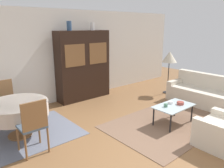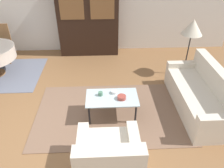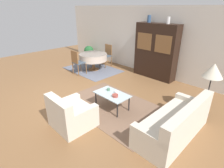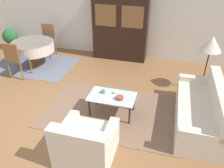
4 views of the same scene
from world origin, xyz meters
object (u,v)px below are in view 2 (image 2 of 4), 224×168
(armchair, at_px, (109,159))
(display_cabinet, at_px, (88,19))
(couch, at_px, (201,95))
(cup, at_px, (100,94))
(coffee_table, at_px, (112,99))
(bowl, at_px, (122,97))
(bowl_small, at_px, (114,92))
(dining_chair_far, at_px, (2,41))
(floor_lamp, at_px, (193,28))

(armchair, relative_size, display_cabinet, 0.43)
(couch, xyz_separation_m, cup, (-2.01, -0.10, 0.18))
(coffee_table, height_order, cup, cup)
(couch, distance_m, display_cabinet, 3.69)
(bowl, xyz_separation_m, bowl_small, (-0.13, 0.19, -0.01))
(dining_chair_far, distance_m, bowl_small, 3.86)
(dining_chair_far, bearing_deg, bowl_small, 140.79)
(armchair, bearing_deg, bowl_small, 83.70)
(coffee_table, xyz_separation_m, floor_lamp, (1.94, 1.55, 0.80))
(display_cabinet, bearing_deg, bowl, -76.58)
(cup, distance_m, bowl, 0.41)
(armchair, bearing_deg, floor_lamp, 53.99)
(armchair, relative_size, bowl_small, 8.02)
(armchair, distance_m, dining_chair_far, 4.77)
(display_cabinet, height_order, bowl, display_cabinet)
(display_cabinet, xyz_separation_m, bowl_small, (0.59, -2.80, -0.57))
(coffee_table, relative_size, bowl, 6.04)
(armchair, relative_size, floor_lamp, 0.64)
(bowl_small, bearing_deg, cup, -167.56)
(bowl, bearing_deg, armchair, -103.10)
(armchair, distance_m, floor_lamp, 3.59)
(armchair, height_order, floor_lamp, floor_lamp)
(display_cabinet, bearing_deg, couch, -49.82)
(couch, distance_m, floor_lamp, 1.65)
(cup, xyz_separation_m, bowl, (0.39, -0.13, -0.00))
(cup, bearing_deg, armchair, -85.28)
(armchair, relative_size, dining_chair_far, 0.89)
(display_cabinet, relative_size, floor_lamp, 1.48)
(couch, distance_m, dining_chair_far, 5.32)
(dining_chair_far, bearing_deg, cup, 137.51)
(couch, distance_m, bowl, 1.65)
(coffee_table, distance_m, dining_chair_far, 3.91)
(armchair, bearing_deg, cup, 94.72)
(cup, bearing_deg, bowl_small, 12.44)
(display_cabinet, height_order, dining_chair_far, display_cabinet)
(floor_lamp, bearing_deg, cup, -145.54)
(couch, bearing_deg, bowl, 97.89)
(armchair, bearing_deg, bowl, 76.90)
(floor_lamp, xyz_separation_m, bowl_small, (-1.89, -1.42, -0.73))
(bowl, bearing_deg, couch, 7.89)
(couch, height_order, dining_chair_far, dining_chair_far)
(bowl_small, bearing_deg, floor_lamp, 36.91)
(couch, bearing_deg, cup, 92.76)
(coffee_table, xyz_separation_m, bowl, (0.18, -0.06, 0.08))
(couch, height_order, display_cabinet, display_cabinet)
(armchair, distance_m, display_cabinet, 4.28)
(armchair, distance_m, cup, 1.35)
(couch, distance_m, cup, 2.02)
(display_cabinet, bearing_deg, floor_lamp, -29.24)
(armchair, height_order, dining_chair_far, dining_chair_far)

